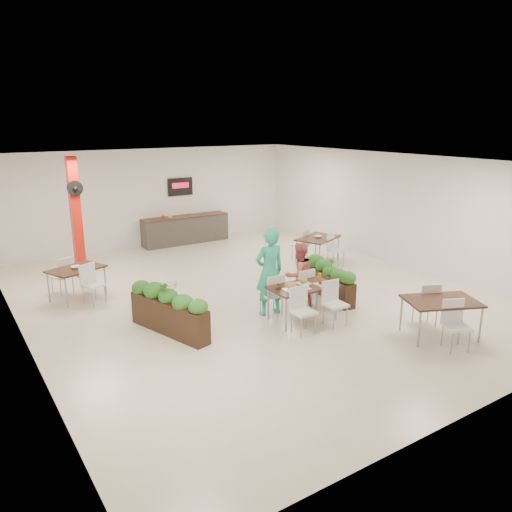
{
  "coord_description": "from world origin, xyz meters",
  "views": [
    {
      "loc": [
        -6.09,
        -9.62,
        4.11
      ],
      "look_at": [
        -0.11,
        -0.45,
        1.1
      ],
      "focal_mm": 35.0,
      "sensor_mm": 36.0,
      "label": 1
    }
  ],
  "objects_px": {
    "service_counter": "(186,229)",
    "planter_right": "(330,278)",
    "side_table_b": "(318,241)",
    "side_table_a": "(76,273)",
    "red_column": "(76,216)",
    "diner_man": "(269,272)",
    "main_table": "(302,291)",
    "diner_woman": "(299,275)",
    "planter_left": "(169,308)",
    "side_table_c": "(441,305)"
  },
  "relations": [
    {
      "from": "service_counter",
      "to": "planter_right",
      "type": "relative_size",
      "value": 1.64
    },
    {
      "from": "planter_right",
      "to": "side_table_b",
      "type": "xyz_separation_m",
      "value": [
        1.74,
        2.55,
        0.15
      ]
    },
    {
      "from": "service_counter",
      "to": "side_table_b",
      "type": "distance_m",
      "value": 4.86
    },
    {
      "from": "service_counter",
      "to": "side_table_a",
      "type": "height_order",
      "value": "service_counter"
    },
    {
      "from": "red_column",
      "to": "diner_man",
      "type": "relative_size",
      "value": 1.67
    },
    {
      "from": "main_table",
      "to": "planter_right",
      "type": "height_order",
      "value": "planter_right"
    },
    {
      "from": "diner_man",
      "to": "side_table_b",
      "type": "distance_m",
      "value": 4.39
    },
    {
      "from": "red_column",
      "to": "planter_right",
      "type": "bearing_deg",
      "value": -47.9
    },
    {
      "from": "main_table",
      "to": "side_table_b",
      "type": "distance_m",
      "value": 4.52
    },
    {
      "from": "red_column",
      "to": "main_table",
      "type": "bearing_deg",
      "value": -61.33
    },
    {
      "from": "planter_right",
      "to": "side_table_a",
      "type": "relative_size",
      "value": 1.1
    },
    {
      "from": "service_counter",
      "to": "main_table",
      "type": "height_order",
      "value": "service_counter"
    },
    {
      "from": "diner_woman",
      "to": "planter_right",
      "type": "distance_m",
      "value": 1.02
    },
    {
      "from": "red_column",
      "to": "planter_left",
      "type": "xyz_separation_m",
      "value": [
        0.48,
        -4.79,
        -1.11
      ]
    },
    {
      "from": "red_column",
      "to": "side_table_c",
      "type": "bearing_deg",
      "value": -58.23
    },
    {
      "from": "diner_woman",
      "to": "side_table_a",
      "type": "distance_m",
      "value": 5.2
    },
    {
      "from": "planter_left",
      "to": "planter_right",
      "type": "relative_size",
      "value": 1.12
    },
    {
      "from": "red_column",
      "to": "planter_left",
      "type": "height_order",
      "value": "red_column"
    },
    {
      "from": "main_table",
      "to": "side_table_b",
      "type": "bearing_deg",
      "value": 46.0
    },
    {
      "from": "diner_man",
      "to": "side_table_a",
      "type": "distance_m",
      "value": 4.62
    },
    {
      "from": "planter_right",
      "to": "service_counter",
      "type": "bearing_deg",
      "value": 94.23
    },
    {
      "from": "side_table_a",
      "to": "red_column",
      "type": "bearing_deg",
      "value": 51.43
    },
    {
      "from": "planter_right",
      "to": "side_table_a",
      "type": "xyz_separation_m",
      "value": [
        -5.03,
        3.22,
        0.14
      ]
    },
    {
      "from": "service_counter",
      "to": "diner_woman",
      "type": "xyz_separation_m",
      "value": [
        -0.48,
        -6.9,
        0.25
      ]
    },
    {
      "from": "service_counter",
      "to": "side_table_b",
      "type": "relative_size",
      "value": 1.81
    },
    {
      "from": "planter_left",
      "to": "diner_man",
      "type": "bearing_deg",
      "value": -6.3
    },
    {
      "from": "side_table_c",
      "to": "planter_left",
      "type": "bearing_deg",
      "value": 169.61
    },
    {
      "from": "main_table",
      "to": "diner_woman",
      "type": "bearing_deg",
      "value": 57.93
    },
    {
      "from": "diner_woman",
      "to": "side_table_c",
      "type": "xyz_separation_m",
      "value": [
        1.32,
        -2.78,
        -0.11
      ]
    },
    {
      "from": "diner_man",
      "to": "side_table_a",
      "type": "xyz_separation_m",
      "value": [
        -3.25,
        3.27,
        -0.33
      ]
    },
    {
      "from": "diner_woman",
      "to": "planter_left",
      "type": "relative_size",
      "value": 0.73
    },
    {
      "from": "diner_woman",
      "to": "side_table_b",
      "type": "height_order",
      "value": "diner_woman"
    },
    {
      "from": "side_table_a",
      "to": "side_table_b",
      "type": "height_order",
      "value": "same"
    },
    {
      "from": "red_column",
      "to": "main_table",
      "type": "distance_m",
      "value": 6.56
    },
    {
      "from": "side_table_b",
      "to": "side_table_c",
      "type": "height_order",
      "value": "same"
    },
    {
      "from": "side_table_b",
      "to": "side_table_c",
      "type": "bearing_deg",
      "value": -126.72
    },
    {
      "from": "diner_man",
      "to": "side_table_b",
      "type": "relative_size",
      "value": 1.16
    },
    {
      "from": "diner_man",
      "to": "planter_left",
      "type": "bearing_deg",
      "value": -3.46
    },
    {
      "from": "service_counter",
      "to": "diner_woman",
      "type": "height_order",
      "value": "service_counter"
    },
    {
      "from": "planter_right",
      "to": "side_table_c",
      "type": "height_order",
      "value": "planter_right"
    },
    {
      "from": "red_column",
      "to": "side_table_c",
      "type": "xyz_separation_m",
      "value": [
        4.84,
        -7.81,
        -1.0
      ]
    },
    {
      "from": "red_column",
      "to": "diner_woman",
      "type": "distance_m",
      "value": 6.21
    },
    {
      "from": "service_counter",
      "to": "diner_woman",
      "type": "relative_size",
      "value": 2.01
    },
    {
      "from": "main_table",
      "to": "diner_woman",
      "type": "xyz_separation_m",
      "value": [
        0.41,
        0.65,
        0.11
      ]
    },
    {
      "from": "diner_man",
      "to": "planter_left",
      "type": "relative_size",
      "value": 0.93
    },
    {
      "from": "main_table",
      "to": "side_table_b",
      "type": "xyz_separation_m",
      "value": [
        3.14,
        3.25,
        0.0
      ]
    },
    {
      "from": "service_counter",
      "to": "side_table_b",
      "type": "height_order",
      "value": "service_counter"
    },
    {
      "from": "service_counter",
      "to": "main_table",
      "type": "xyz_separation_m",
      "value": [
        -0.89,
        -7.55,
        0.14
      ]
    },
    {
      "from": "planter_left",
      "to": "side_table_b",
      "type": "relative_size",
      "value": 1.24
    },
    {
      "from": "service_counter",
      "to": "diner_woman",
      "type": "distance_m",
      "value": 6.92
    }
  ]
}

